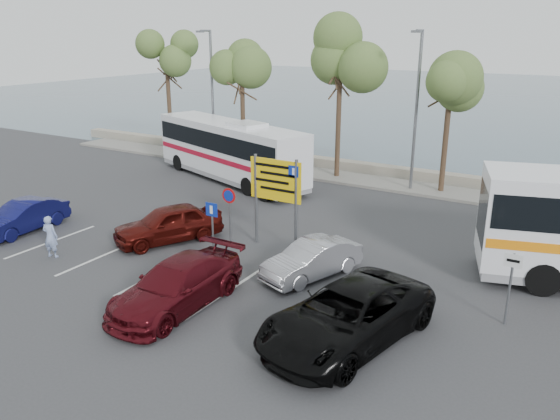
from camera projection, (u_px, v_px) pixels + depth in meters
The scene contains 22 objects.
ground at pixel (205, 270), 19.34m from camera, with size 120.00×120.00×0.00m, color #373739.
kerb_strip at pixel (361, 180), 30.71m from camera, with size 44.00×2.40×0.15m, color gray.
seawall at pixel (374, 169), 32.27m from camera, with size 48.00×0.80×0.60m, color gray.
sea at pixel (506, 99), 68.17m from camera, with size 140.00×140.00×0.00m, color #445F6D.
tree_far_left at pixel (166, 59), 35.64m from camera, with size 3.20×3.20×7.60m.
tree_left at pixel (242, 67), 32.79m from camera, with size 3.20×3.20×7.20m.
tree_mid at pixel (340, 59), 29.40m from camera, with size 3.20×3.20×8.00m.
tree_right at pixel (452, 72), 26.61m from camera, with size 3.20×3.20×7.40m.
street_lamp_left at pixel (211, 90), 33.82m from camera, with size 0.45×1.15×8.01m.
street_lamp_right at pixel (416, 104), 27.44m from camera, with size 0.45×1.15×8.01m.
direction_sign at pixel (276, 187), 20.70m from camera, with size 2.20×0.12×3.60m.
sign_no_stop at pixel (229, 207), 21.09m from camera, with size 0.60×0.08×2.35m.
sign_parking at pixel (212, 223), 19.63m from camera, with size 0.50×0.07×2.25m.
sign_taxi at pixel (511, 279), 15.31m from camera, with size 0.50×0.07×2.20m.
lane_markings at pixel (161, 273), 19.09m from camera, with size 12.02×4.20×0.01m, color silver, non-canonical shape.
coach_bus_left at pixel (230, 152), 30.58m from camera, with size 11.31×5.84×3.47m.
car_blue at pixel (23, 217), 22.89m from camera, with size 1.37×3.93×1.29m, color #11134F.
car_maroon at pixel (177, 285), 16.56m from camera, with size 2.01×4.94×1.43m, color #4F0D13.
car_red at pixel (168, 224), 21.81m from camera, with size 1.74×4.32×1.47m, color #4D0F0B.
suv_black at pixel (347, 315), 14.67m from camera, with size 2.58×5.59×1.55m, color black.
car_silver_b at pixel (312, 259), 18.65m from camera, with size 1.32×3.79×1.25m, color #99999F.
pedestrian_near at pixel (50, 237), 20.23m from camera, with size 0.59×0.39×1.61m, color #8DA1CD.
Camera 1 is at (11.44, -13.79, 8.04)m, focal length 35.00 mm.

